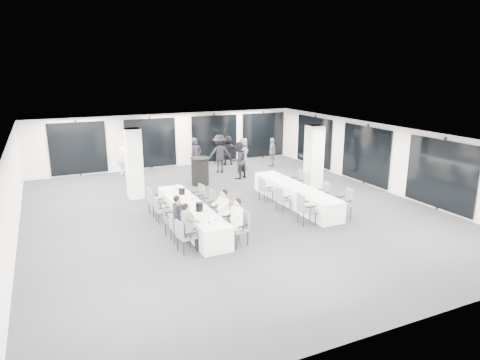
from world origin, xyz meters
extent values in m
cube|color=#25262B|center=(0.00, 0.00, -0.01)|extent=(14.00, 16.00, 0.02)
cube|color=white|center=(0.00, 0.00, 2.81)|extent=(14.00, 16.00, 0.02)
cube|color=silver|center=(-7.01, 0.00, 1.40)|extent=(0.02, 16.00, 2.80)
cube|color=silver|center=(7.01, 0.00, 1.40)|extent=(0.02, 16.00, 2.80)
cube|color=silver|center=(0.00, 8.01, 1.40)|extent=(14.00, 0.02, 2.80)
cube|color=silver|center=(0.00, -8.01, 1.40)|extent=(14.00, 0.02, 2.80)
cube|color=black|center=(0.00, 7.94, 1.35)|extent=(13.60, 0.06, 2.50)
cube|color=black|center=(6.94, 1.00, 1.35)|extent=(0.06, 14.00, 2.50)
cube|color=white|center=(-2.80, 3.20, 1.40)|extent=(0.60, 0.60, 2.80)
cube|color=white|center=(4.20, 1.00, 1.40)|extent=(0.60, 0.60, 2.80)
cube|color=silver|center=(-1.81, -0.78, 0.38)|extent=(0.90, 5.00, 0.75)
cube|color=silver|center=(2.53, -0.27, 0.38)|extent=(0.90, 5.00, 0.75)
cylinder|color=black|center=(0.23, 3.98, 0.61)|extent=(0.77, 0.77, 1.22)
cylinder|color=black|center=(0.23, 3.98, 1.22)|extent=(0.88, 0.88, 0.02)
cube|color=#4F5157|center=(-2.56, -2.67, 0.45)|extent=(0.53, 0.55, 0.08)
cube|color=#4F5157|center=(-2.78, -2.70, 0.72)|extent=(0.13, 0.47, 0.46)
cylinder|color=black|center=(-2.79, -2.50, 0.21)|extent=(0.04, 0.04, 0.41)
cylinder|color=black|center=(-2.73, -2.90, 0.21)|extent=(0.04, 0.04, 0.41)
cylinder|color=black|center=(-2.39, -2.44, 0.21)|extent=(0.04, 0.04, 0.41)
cylinder|color=black|center=(-2.33, -2.84, 0.21)|extent=(0.04, 0.04, 0.41)
cube|color=black|center=(-2.60, -2.42, 0.62)|extent=(0.34, 0.09, 0.04)
cube|color=black|center=(-2.52, -2.92, 0.62)|extent=(0.34, 0.09, 0.04)
cube|color=#4F5157|center=(-2.56, -1.84, 0.41)|extent=(0.42, 0.44, 0.07)
cube|color=#4F5157|center=(-2.76, -1.84, 0.65)|extent=(0.06, 0.42, 0.42)
cylinder|color=black|center=(-2.74, -1.66, 0.19)|extent=(0.03, 0.03, 0.37)
cylinder|color=black|center=(-2.74, -2.02, 0.19)|extent=(0.03, 0.03, 0.37)
cylinder|color=black|center=(-2.38, -1.66, 0.19)|extent=(0.03, 0.03, 0.37)
cylinder|color=black|center=(-2.38, -2.02, 0.19)|extent=(0.03, 0.03, 0.37)
cube|color=black|center=(-2.56, -1.61, 0.56)|extent=(0.31, 0.04, 0.04)
cube|color=black|center=(-2.56, -2.07, 0.56)|extent=(0.31, 0.04, 0.04)
cube|color=#4F5157|center=(-2.56, -1.10, 0.44)|extent=(0.54, 0.56, 0.08)
cube|color=#4F5157|center=(-2.77, -1.05, 0.70)|extent=(0.16, 0.45, 0.45)
cylinder|color=black|center=(-2.70, -0.87, 0.20)|extent=(0.04, 0.04, 0.40)
cylinder|color=black|center=(-2.79, -1.25, 0.20)|extent=(0.04, 0.04, 0.40)
cylinder|color=black|center=(-2.32, -0.96, 0.20)|extent=(0.04, 0.04, 0.40)
cylinder|color=black|center=(-2.41, -1.34, 0.20)|extent=(0.04, 0.04, 0.40)
cube|color=black|center=(-2.50, -0.87, 0.60)|extent=(0.33, 0.11, 0.04)
cube|color=black|center=(-2.61, -1.34, 0.60)|extent=(0.33, 0.11, 0.04)
cube|color=#4F5157|center=(-2.56, -0.07, 0.43)|extent=(0.45, 0.47, 0.08)
cube|color=#4F5157|center=(-2.77, -0.06, 0.69)|extent=(0.07, 0.44, 0.44)
cylinder|color=black|center=(-2.74, 0.13, 0.20)|extent=(0.03, 0.03, 0.39)
cylinder|color=black|center=(-2.75, -0.25, 0.20)|extent=(0.03, 0.03, 0.39)
cylinder|color=black|center=(-2.36, 0.12, 0.20)|extent=(0.03, 0.03, 0.39)
cylinder|color=black|center=(-2.37, -0.26, 0.20)|extent=(0.03, 0.03, 0.39)
cube|color=black|center=(-2.55, 0.17, 0.59)|extent=(0.33, 0.04, 0.04)
cube|color=black|center=(-2.56, -0.31, 0.59)|extent=(0.33, 0.04, 0.04)
cube|color=#4F5157|center=(-2.56, 0.76, 0.48)|extent=(0.55, 0.57, 0.09)
cube|color=#4F5157|center=(-2.79, 0.73, 0.77)|extent=(0.12, 0.49, 0.49)
cylinder|color=black|center=(-2.80, 0.95, 0.22)|extent=(0.04, 0.04, 0.44)
cylinder|color=black|center=(-2.74, 0.53, 0.22)|extent=(0.04, 0.04, 0.44)
cylinder|color=black|center=(-2.37, 1.00, 0.22)|extent=(0.04, 0.04, 0.44)
cylinder|color=black|center=(-2.32, 0.58, 0.22)|extent=(0.04, 0.04, 0.44)
cube|color=black|center=(-2.59, 1.03, 0.66)|extent=(0.36, 0.09, 0.04)
cube|color=black|center=(-2.52, 0.50, 0.66)|extent=(0.36, 0.09, 0.04)
cube|color=#4F5157|center=(-1.06, -2.85, 0.48)|extent=(0.60, 0.62, 0.09)
cube|color=#4F5157|center=(-0.83, -2.79, 0.78)|extent=(0.18, 0.50, 0.50)
cylinder|color=black|center=(-0.80, -3.01, 0.22)|extent=(0.04, 0.04, 0.44)
cylinder|color=black|center=(-0.90, -2.59, 0.22)|extent=(0.04, 0.04, 0.44)
cylinder|color=black|center=(-1.22, -3.11, 0.22)|extent=(0.04, 0.04, 0.44)
cylinder|color=black|center=(-1.32, -2.69, 0.22)|extent=(0.04, 0.04, 0.44)
cube|color=black|center=(-0.99, -3.11, 0.67)|extent=(0.37, 0.13, 0.04)
cube|color=black|center=(-1.12, -2.59, 0.67)|extent=(0.37, 0.13, 0.04)
cube|color=#4F5157|center=(-1.06, -1.84, 0.48)|extent=(0.50, 0.52, 0.08)
cube|color=#4F5157|center=(-0.82, -1.84, 0.76)|extent=(0.07, 0.49, 0.49)
cylinder|color=black|center=(-0.84, -2.05, 0.22)|extent=(0.04, 0.04, 0.44)
cylinder|color=black|center=(-0.85, -1.62, 0.22)|extent=(0.04, 0.04, 0.44)
cylinder|color=black|center=(-1.27, -2.06, 0.22)|extent=(0.04, 0.04, 0.44)
cylinder|color=black|center=(-1.27, -1.63, 0.22)|extent=(0.04, 0.04, 0.44)
cube|color=black|center=(-1.05, -2.11, 0.66)|extent=(0.36, 0.05, 0.04)
cube|color=black|center=(-1.06, -1.58, 0.66)|extent=(0.36, 0.05, 0.04)
cube|color=#4F5157|center=(-1.06, -1.20, 0.44)|extent=(0.48, 0.50, 0.08)
cube|color=#4F5157|center=(-0.84, -1.21, 0.70)|extent=(0.09, 0.45, 0.45)
cylinder|color=black|center=(-0.88, -1.41, 0.20)|extent=(0.04, 0.04, 0.40)
cylinder|color=black|center=(-0.85, -1.02, 0.20)|extent=(0.04, 0.04, 0.40)
cylinder|color=black|center=(-1.27, -1.37, 0.20)|extent=(0.04, 0.04, 0.40)
cylinder|color=black|center=(-1.24, -0.99, 0.20)|extent=(0.04, 0.04, 0.40)
cube|color=black|center=(-1.08, -1.44, 0.60)|extent=(0.33, 0.07, 0.04)
cube|color=black|center=(-1.04, -0.95, 0.60)|extent=(0.33, 0.07, 0.04)
cube|color=#4F5157|center=(-1.06, -0.26, 0.46)|extent=(0.48, 0.50, 0.08)
cube|color=#4F5157|center=(-0.83, -0.25, 0.74)|extent=(0.07, 0.47, 0.47)
cylinder|color=black|center=(-0.85, -0.46, 0.21)|extent=(0.04, 0.04, 0.42)
cylinder|color=black|center=(-0.86, -0.05, 0.21)|extent=(0.04, 0.04, 0.42)
cylinder|color=black|center=(-1.26, -0.47, 0.21)|extent=(0.04, 0.04, 0.42)
cylinder|color=black|center=(-1.27, -0.06, 0.21)|extent=(0.04, 0.04, 0.42)
cube|color=black|center=(-1.05, -0.52, 0.64)|extent=(0.35, 0.05, 0.04)
cube|color=black|center=(-1.06, 0.00, 0.64)|extent=(0.35, 0.05, 0.04)
cube|color=#4F5157|center=(-1.06, 0.76, 0.44)|extent=(0.50, 0.52, 0.08)
cube|color=#4F5157|center=(-0.85, 0.79, 0.70)|extent=(0.11, 0.45, 0.45)
cylinder|color=black|center=(-0.84, 0.60, 0.20)|extent=(0.03, 0.03, 0.40)
cylinder|color=black|center=(-0.89, 0.98, 0.20)|extent=(0.03, 0.03, 0.40)
cylinder|color=black|center=(-1.23, 0.55, 0.20)|extent=(0.03, 0.03, 0.40)
cylinder|color=black|center=(-1.27, 0.93, 0.20)|extent=(0.03, 0.03, 0.40)
cube|color=black|center=(-1.03, 0.52, 0.60)|extent=(0.33, 0.08, 0.04)
cube|color=black|center=(-1.09, 1.01, 0.60)|extent=(0.33, 0.08, 0.04)
cube|color=#4F5157|center=(1.78, -2.22, 0.49)|extent=(0.57, 0.59, 0.09)
cube|color=#4F5157|center=(1.54, -2.19, 0.79)|extent=(0.14, 0.51, 0.51)
cylinder|color=black|center=(1.59, -1.97, 0.23)|extent=(0.04, 0.04, 0.45)
cylinder|color=black|center=(1.53, -2.41, 0.23)|extent=(0.04, 0.04, 0.45)
cylinder|color=black|center=(2.02, -2.03, 0.23)|extent=(0.04, 0.04, 0.45)
cylinder|color=black|center=(1.96, -2.47, 0.23)|extent=(0.04, 0.04, 0.45)
cube|color=black|center=(1.81, -1.95, 0.68)|extent=(0.38, 0.10, 0.04)
cube|color=black|center=(1.74, -2.49, 0.68)|extent=(0.38, 0.10, 0.04)
cube|color=#4F5157|center=(1.78, -0.69, 0.42)|extent=(0.46, 0.48, 0.07)
cube|color=#4F5157|center=(1.57, -0.71, 0.67)|extent=(0.09, 0.43, 0.43)
cylinder|color=black|center=(1.57, -0.52, 0.19)|extent=(0.03, 0.03, 0.38)
cylinder|color=black|center=(1.61, -0.89, 0.19)|extent=(0.03, 0.03, 0.38)
cylinder|color=black|center=(1.94, -0.49, 0.19)|extent=(0.03, 0.03, 0.38)
cylinder|color=black|center=(1.98, -0.86, 0.19)|extent=(0.03, 0.03, 0.38)
cube|color=black|center=(1.75, -0.46, 0.57)|extent=(0.32, 0.07, 0.04)
cube|color=black|center=(1.80, -0.92, 0.57)|extent=(0.32, 0.07, 0.04)
cube|color=#4F5157|center=(1.78, 0.64, 0.43)|extent=(0.47, 0.48, 0.08)
cube|color=#4F5157|center=(1.57, 0.63, 0.69)|extent=(0.08, 0.44, 0.44)
cylinder|color=black|center=(1.57, 0.82, 0.20)|extent=(0.03, 0.03, 0.39)
cylinder|color=black|center=(1.60, 0.44, 0.20)|extent=(0.03, 0.03, 0.39)
cylinder|color=black|center=(1.95, 0.84, 0.20)|extent=(0.03, 0.03, 0.39)
cylinder|color=black|center=(1.98, 0.46, 0.20)|extent=(0.03, 0.03, 0.39)
cube|color=black|center=(1.76, 0.88, 0.59)|extent=(0.33, 0.06, 0.04)
cube|color=black|center=(1.79, 0.40, 0.59)|extent=(0.33, 0.06, 0.04)
cube|color=#4F5157|center=(3.28, -2.19, 0.48)|extent=(0.60, 0.61, 0.09)
cube|color=#4F5157|center=(3.51, -2.24, 0.77)|extent=(0.17, 0.50, 0.49)
cylinder|color=black|center=(3.44, -2.45, 0.22)|extent=(0.04, 0.04, 0.44)
cylinder|color=black|center=(3.53, -2.03, 0.22)|extent=(0.04, 0.04, 0.44)
cylinder|color=black|center=(3.02, -2.35, 0.22)|extent=(0.04, 0.04, 0.44)
cylinder|color=black|center=(3.11, -1.93, 0.22)|extent=(0.04, 0.04, 0.44)
cube|color=black|center=(3.22, -2.45, 0.67)|extent=(0.37, 0.12, 0.04)
cube|color=black|center=(3.34, -1.93, 0.67)|extent=(0.37, 0.12, 0.04)
cube|color=#4F5157|center=(3.28, -0.91, 0.44)|extent=(0.51, 0.53, 0.08)
cube|color=#4F5157|center=(3.49, -0.94, 0.70)|extent=(0.12, 0.45, 0.45)
cylinder|color=black|center=(3.44, -1.13, 0.20)|extent=(0.04, 0.04, 0.40)
cylinder|color=black|center=(3.50, -0.75, 0.20)|extent=(0.04, 0.04, 0.40)
cylinder|color=black|center=(3.05, -1.08, 0.20)|extent=(0.04, 0.04, 0.40)
cylinder|color=black|center=(3.11, -0.69, 0.20)|extent=(0.04, 0.04, 0.40)
cube|color=black|center=(3.24, -1.15, 0.61)|extent=(0.33, 0.09, 0.04)
cube|color=black|center=(3.31, -0.67, 0.61)|extent=(0.33, 0.09, 0.04)
cube|color=#4F5157|center=(3.28, 0.84, 0.48)|extent=(0.56, 0.57, 0.08)
cube|color=#4F5157|center=(3.51, 0.81, 0.76)|extent=(0.13, 0.49, 0.49)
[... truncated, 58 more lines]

